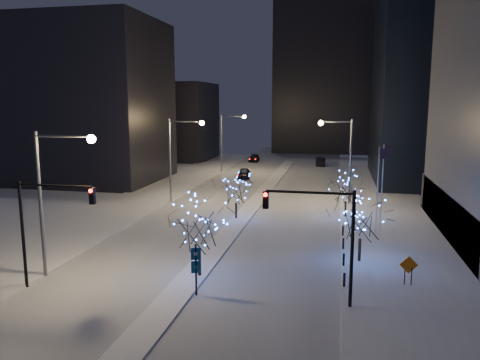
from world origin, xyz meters
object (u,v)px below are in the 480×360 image
(wayfinding_sign, at_px, (196,264))
(street_lamp_w_mid, at_px, (178,149))
(traffic_signal_west, at_px, (43,217))
(holiday_tree_median_far, at_px, (236,190))
(street_lamp_w_far, at_px, (227,135))
(holiday_tree_plaza_near, at_px, (361,220))
(street_lamp_w_near, at_px, (53,184))
(holiday_tree_plaza_far, at_px, (346,188))
(construction_sign, at_px, (409,268))
(holiday_tree_median_near, at_px, (199,224))
(car_near, at_px, (244,173))
(street_lamp_east, at_px, (343,150))
(car_mid, at_px, (321,161))
(traffic_signal_east, at_px, (325,228))
(car_far, at_px, (254,158))

(wayfinding_sign, bearing_deg, street_lamp_w_mid, 90.27)
(traffic_signal_west, xyz_separation_m, holiday_tree_median_far, (7.94, 20.29, -1.66))
(street_lamp_w_mid, xyz_separation_m, wayfinding_sign, (10.12, -26.00, -4.46))
(street_lamp_w_far, distance_m, holiday_tree_plaza_near, 47.35)
(street_lamp_w_near, xyz_separation_m, street_lamp_w_far, (0.00, 50.00, 0.00))
(holiday_tree_plaza_far, height_order, construction_sign, holiday_tree_plaza_far)
(traffic_signal_west, height_order, holiday_tree_median_near, traffic_signal_west)
(street_lamp_w_near, distance_m, holiday_tree_median_near, 10.04)
(traffic_signal_west, relative_size, holiday_tree_plaza_near, 1.46)
(car_near, bearing_deg, construction_sign, -71.94)
(street_lamp_east, relative_size, car_mid, 2.03)
(street_lamp_w_far, distance_m, street_lamp_east, 29.08)
(traffic_signal_east, xyz_separation_m, car_far, (-16.09, 67.11, -4.06))
(holiday_tree_median_far, height_order, holiday_tree_plaza_near, holiday_tree_plaza_near)
(traffic_signal_west, relative_size, holiday_tree_median_far, 1.53)
(traffic_signal_west, relative_size, car_far, 1.45)
(street_lamp_w_far, distance_m, holiday_tree_median_far, 32.99)
(holiday_tree_plaza_far, bearing_deg, holiday_tree_median_near, -117.25)
(street_lamp_w_far, bearing_deg, traffic_signal_west, -89.45)
(wayfinding_sign, bearing_deg, car_near, 76.64)
(car_far, bearing_deg, street_lamp_east, -69.98)
(traffic_signal_east, bearing_deg, street_lamp_east, 87.74)
(street_lamp_w_far, xyz_separation_m, holiday_tree_median_near, (9.44, -47.98, -2.76))
(car_near, relative_size, car_far, 0.97)
(traffic_signal_east, bearing_deg, street_lamp_w_far, 109.32)
(holiday_tree_plaza_near, bearing_deg, holiday_tree_plaza_far, 93.47)
(car_near, height_order, construction_sign, construction_sign)
(holiday_tree_median_near, height_order, holiday_tree_plaza_near, holiday_tree_median_near)
(street_lamp_east, relative_size, construction_sign, 5.12)
(car_near, relative_size, car_mid, 0.96)
(car_near, distance_m, construction_sign, 45.86)
(street_lamp_east, relative_size, wayfinding_sign, 3.01)
(street_lamp_east, distance_m, holiday_tree_plaza_near, 20.94)
(street_lamp_east, bearing_deg, street_lamp_w_near, -124.19)
(holiday_tree_median_far, height_order, construction_sign, holiday_tree_median_far)
(street_lamp_w_far, height_order, car_far, street_lamp_w_far)
(street_lamp_w_near, bearing_deg, car_near, 84.91)
(holiday_tree_median_far, bearing_deg, street_lamp_w_near, -114.77)
(wayfinding_sign, bearing_deg, holiday_tree_plaza_near, 18.37)
(traffic_signal_west, bearing_deg, street_lamp_w_far, 90.55)
(car_far, height_order, holiday_tree_median_near, holiday_tree_median_near)
(street_lamp_w_near, relative_size, holiday_tree_plaza_far, 2.13)
(car_near, relative_size, holiday_tree_median_far, 1.03)
(traffic_signal_east, height_order, car_mid, traffic_signal_east)
(street_lamp_w_far, distance_m, traffic_signal_west, 52.04)
(street_lamp_w_mid, xyz_separation_m, holiday_tree_median_near, (9.44, -22.98, -2.76))
(holiday_tree_median_far, bearing_deg, construction_sign, -45.85)
(traffic_signal_east, xyz_separation_m, car_mid, (-2.55, 63.80, -3.95))
(holiday_tree_plaza_near, bearing_deg, car_mid, 95.12)
(holiday_tree_median_far, bearing_deg, car_mid, 81.20)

